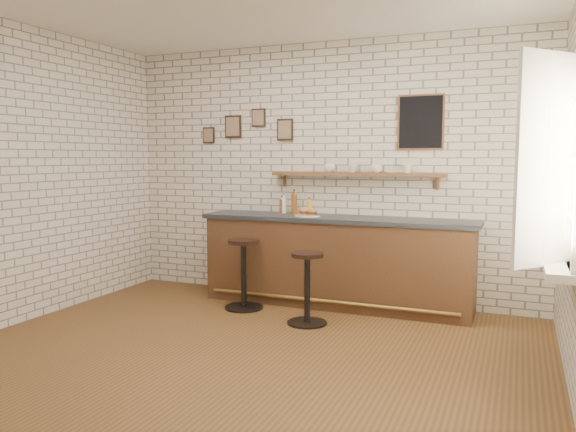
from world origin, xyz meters
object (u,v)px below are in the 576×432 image
bitters_bottle_brown (282,206)px  condiment_bottle_yellow (309,207)px  bar_counter (336,261)px  bar_stool_left (244,272)px  shelf_cup_d (408,168)px  book_lower (554,257)px  sandwich_plate (308,216)px  bitters_bottle_white (284,205)px  bitters_bottle_amber (294,204)px  shelf_cup_b (353,168)px  bar_stool_right (307,286)px  shelf_cup_c (376,169)px  shelf_cup_a (330,168)px  book_upper (555,255)px

bitters_bottle_brown → condiment_bottle_yellow: 0.35m
bar_counter → bar_stool_left: 1.04m
shelf_cup_d → book_lower: size_ratio=0.47×
sandwich_plate → condiment_bottle_yellow: (-0.07, 0.24, 0.08)m
bitters_bottle_white → bitters_bottle_amber: size_ratio=0.82×
bitters_bottle_brown → shelf_cup_d: size_ratio=1.93×
bitters_bottle_brown → shelf_cup_b: shelf_cup_b is taller
bitters_bottle_white → bar_stool_right: bearing=-55.3°
sandwich_plate → book_lower: sandwich_plate is taller
bitters_bottle_white → bar_stool_left: size_ratio=0.30×
bar_counter → condiment_bottle_yellow: size_ratio=15.99×
bitters_bottle_brown → book_lower: bearing=-29.1°
bar_counter → bar_stool_right: bearing=-93.5°
shelf_cup_b → book_lower: bearing=-85.5°
bitters_bottle_amber → bar_stool_left: (-0.33, -0.68, -0.71)m
bar_counter → shelf_cup_c: (0.40, 0.20, 1.04)m
shelf_cup_a → shelf_cup_d: bearing=-16.1°
shelf_cup_a → book_upper: (2.29, -1.65, -0.59)m
bitters_bottle_brown → condiment_bottle_yellow: size_ratio=1.08×
condiment_bottle_yellow → shelf_cup_a: bearing=8.3°
bar_counter → shelf_cup_c: bearing=26.9°
condiment_bottle_yellow → bar_stool_right: (0.33, -0.96, -0.70)m
condiment_bottle_yellow → bar_stool_left: 1.09m
bitters_bottle_brown → shelf_cup_a: (0.58, 0.03, 0.45)m
bitters_bottle_white → book_upper: size_ratio=1.18×
shelf_cup_b → shelf_cup_c: 0.27m
bar_stool_left → shelf_cup_b: (1.03, 0.72, 1.13)m
book_lower → bar_stool_right: bearing=179.2°
shelf_cup_b → book_lower: size_ratio=0.43×
condiment_bottle_yellow → shelf_cup_c: size_ratio=1.68×
bar_counter → bar_stool_right: 0.80m
bitters_bottle_brown → shelf_cup_b: 0.97m
shelf_cup_a → bitters_bottle_brown: bearing=167.3°
bitters_bottle_white → bar_stool_right: (0.66, -0.96, -0.72)m
bar_counter → bitters_bottle_amber: size_ratio=10.89×
bitters_bottle_brown → bar_stool_right: 1.37m
bar_counter → bar_stool_left: (-0.90, -0.52, -0.09)m
bitters_bottle_white → shelf_cup_d: shelf_cup_d is taller
bar_stool_right → shelf_cup_a: shelf_cup_a is taller
bar_counter → bitters_bottle_white: bitters_bottle_white is taller
bitters_bottle_amber → shelf_cup_b: shelf_cup_b is taller
bar_stool_right → shelf_cup_c: (0.44, 0.99, 1.16)m
bitters_bottle_amber → shelf_cup_a: bearing=4.6°
sandwich_plate → book_upper: size_ratio=1.41×
shelf_cup_b → shelf_cup_d: 0.62m
shelf_cup_a → book_upper: shelf_cup_a is taller
book_lower → book_upper: (0.00, -0.01, 0.02)m
shelf_cup_a → shelf_cup_c: (0.55, 0.00, -0.00)m
bitters_bottle_brown → bitters_bottle_white: bearing=0.0°
shelf_cup_a → shelf_cup_b: (0.28, 0.00, -0.00)m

